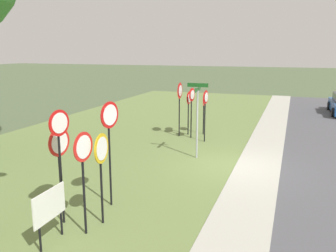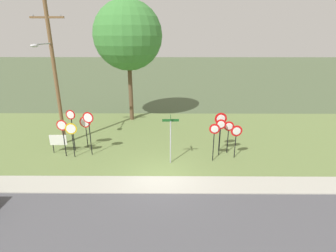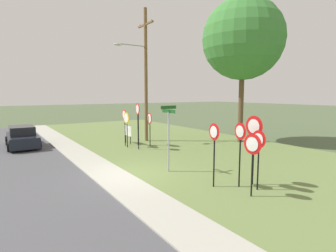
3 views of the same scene
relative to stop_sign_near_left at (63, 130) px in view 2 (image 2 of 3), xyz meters
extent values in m
plane|color=#4C5B3D|center=(6.11, -2.49, -1.80)|extent=(160.00, 160.00, 0.00)
cube|color=#4C4C51|center=(6.11, -7.29, -1.80)|extent=(44.00, 6.40, 0.01)
cube|color=#ADAA9E|center=(6.11, -3.29, -1.77)|extent=(44.00, 1.60, 0.06)
cube|color=olive|center=(6.11, 3.51, -1.78)|extent=(44.00, 12.00, 0.04)
cylinder|color=black|center=(0.00, 0.03, -0.69)|extent=(0.06, 0.06, 2.15)
cylinder|color=red|center=(0.00, -0.01, 0.34)|extent=(0.68, 0.07, 0.68)
cylinder|color=white|center=(0.00, -0.03, 0.34)|extent=(0.53, 0.04, 0.53)
cylinder|color=black|center=(0.98, 1.39, -0.81)|extent=(0.06, 0.06, 1.91)
cylinder|color=red|center=(0.98, 1.35, 0.09)|extent=(0.76, 0.11, 0.77)
cylinder|color=white|center=(0.98, 1.33, 0.09)|extent=(0.59, 0.07, 0.60)
cylinder|color=black|center=(0.29, 0.84, -0.47)|extent=(0.06, 0.06, 2.58)
cylinder|color=red|center=(0.29, 0.80, 0.77)|extent=(0.63, 0.13, 0.63)
cylinder|color=white|center=(0.29, 0.79, 0.77)|extent=(0.49, 0.09, 0.49)
cylinder|color=black|center=(1.61, 0.22, -0.47)|extent=(0.06, 0.06, 2.59)
cylinder|color=red|center=(1.61, 0.18, 0.77)|extent=(0.71, 0.15, 0.71)
cylinder|color=white|center=(1.61, 0.16, 0.77)|extent=(0.55, 0.11, 0.56)
cylinder|color=black|center=(0.59, -0.09, -0.78)|extent=(0.06, 0.06, 1.98)
cylinder|color=gold|center=(0.59, -0.13, 0.16)|extent=(0.73, 0.08, 0.73)
cylinder|color=white|center=(0.59, -0.14, 0.16)|extent=(0.57, 0.05, 0.57)
cylinder|color=black|center=(9.30, -0.54, -0.69)|extent=(0.06, 0.06, 2.16)
cone|color=red|center=(9.30, -0.58, 0.33)|extent=(0.64, 0.11, 0.64)
cone|color=silver|center=(9.30, -0.60, 0.33)|extent=(0.43, 0.07, 0.44)
cylinder|color=black|center=(9.83, 0.26, -0.68)|extent=(0.06, 0.06, 2.17)
cone|color=red|center=(9.83, 0.22, 0.34)|extent=(0.64, 0.14, 0.65)
cone|color=silver|center=(9.83, 0.20, 0.34)|extent=(0.44, 0.09, 0.44)
cylinder|color=black|center=(10.42, 0.58, -0.80)|extent=(0.06, 0.06, 1.93)
cone|color=red|center=(10.42, 0.54, 0.10)|extent=(0.65, 0.08, 0.65)
cone|color=white|center=(10.42, 0.52, 0.10)|extent=(0.44, 0.05, 0.44)
cylinder|color=black|center=(10.73, -0.13, -0.82)|extent=(0.06, 0.06, 1.88)
cone|color=red|center=(10.73, -0.17, 0.05)|extent=(0.71, 0.05, 0.71)
cone|color=silver|center=(10.73, -0.19, 0.05)|extent=(0.49, 0.03, 0.49)
cylinder|color=black|center=(9.93, 0.90, -0.59)|extent=(0.06, 0.06, 2.35)
cone|color=red|center=(9.93, 0.86, 0.50)|extent=(0.79, 0.03, 0.79)
cone|color=white|center=(9.93, 0.84, 0.50)|extent=(0.54, 0.02, 0.54)
cylinder|color=#9EA0A8|center=(6.69, -0.86, -0.44)|extent=(0.07, 0.07, 2.64)
cylinder|color=#9EA0A8|center=(6.69, -0.86, 0.90)|extent=(0.09, 0.09, 0.03)
cube|color=#19511E|center=(6.69, -0.86, 0.96)|extent=(0.96, 0.05, 0.15)
cube|color=#19511E|center=(6.69, -0.86, 1.13)|extent=(0.05, 0.82, 0.15)
cylinder|color=brown|center=(-0.90, 2.14, 2.99)|extent=(0.24, 0.24, 9.50)
cube|color=brown|center=(-0.90, 2.14, 6.60)|extent=(2.10, 0.12, 0.12)
cylinder|color=gray|center=(-1.75, 2.14, 6.70)|extent=(0.09, 0.09, 0.10)
cylinder|color=gray|center=(-0.05, 2.14, 6.70)|extent=(0.09, 0.09, 0.10)
cylinder|color=#9EA0A8|center=(-0.90, 1.08, 5.08)|extent=(0.08, 2.12, 0.08)
ellipsoid|color=#B7B7BC|center=(-0.90, 0.02, 5.02)|extent=(0.40, 0.56, 0.18)
cylinder|color=black|center=(-1.00, 0.51, -1.49)|extent=(0.05, 0.05, 0.55)
cylinder|color=black|center=(-0.23, 0.53, -1.49)|extent=(0.05, 0.05, 0.55)
cube|color=white|center=(-0.61, 0.52, -0.86)|extent=(1.10, 0.06, 0.70)
cylinder|color=brown|center=(3.17, 7.66, 1.17)|extent=(0.36, 0.36, 5.86)
sphere|color=#3D7F38|center=(3.17, 7.66, 5.52)|extent=(5.69, 5.69, 5.69)
camera|label=1|loc=(-6.64, -4.34, 2.46)|focal=38.46mm
camera|label=2|loc=(6.63, -14.91, 5.60)|focal=27.58mm
camera|label=3|loc=(16.64, -7.37, 1.72)|focal=28.96mm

